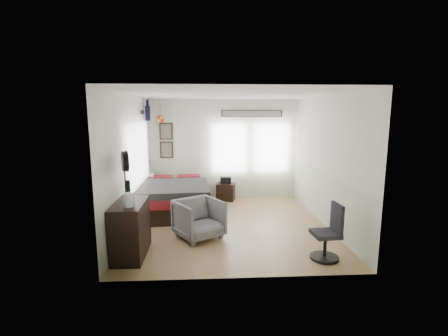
{
  "coord_description": "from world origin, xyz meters",
  "views": [
    {
      "loc": [
        -0.49,
        -6.55,
        2.34
      ],
      "look_at": [
        -0.1,
        0.4,
        1.15
      ],
      "focal_mm": 26.0,
      "sensor_mm": 36.0,
      "label": 1
    }
  ],
  "objects_px": {
    "bed": "(174,197)",
    "dresser": "(131,229)",
    "task_chair": "(329,237)",
    "armchair": "(199,219)",
    "nightstand": "(226,192)"
  },
  "relations": [
    {
      "from": "bed",
      "to": "dresser",
      "type": "distance_m",
      "value": 2.47
    },
    {
      "from": "armchair",
      "to": "nightstand",
      "type": "bearing_deg",
      "value": 43.65
    },
    {
      "from": "dresser",
      "to": "bed",
      "type": "bearing_deg",
      "value": 78.74
    },
    {
      "from": "task_chair",
      "to": "armchair",
      "type": "bearing_deg",
      "value": 149.48
    },
    {
      "from": "dresser",
      "to": "task_chair",
      "type": "height_order",
      "value": "task_chair"
    },
    {
      "from": "dresser",
      "to": "task_chair",
      "type": "xyz_separation_m",
      "value": [
        3.2,
        -0.32,
        -0.08
      ]
    },
    {
      "from": "dresser",
      "to": "armchair",
      "type": "relative_size",
      "value": 1.25
    },
    {
      "from": "armchair",
      "to": "nightstand",
      "type": "xyz_separation_m",
      "value": [
        0.67,
        2.63,
        -0.13
      ]
    },
    {
      "from": "dresser",
      "to": "armchair",
      "type": "bearing_deg",
      "value": 33.1
    },
    {
      "from": "bed",
      "to": "task_chair",
      "type": "distance_m",
      "value": 3.86
    },
    {
      "from": "task_chair",
      "to": "nightstand",
      "type": "bearing_deg",
      "value": 107.17
    },
    {
      "from": "bed",
      "to": "task_chair",
      "type": "relative_size",
      "value": 2.48
    },
    {
      "from": "bed",
      "to": "nightstand",
      "type": "distance_m",
      "value": 1.6
    },
    {
      "from": "bed",
      "to": "task_chair",
      "type": "bearing_deg",
      "value": -48.68
    },
    {
      "from": "nightstand",
      "to": "task_chair",
      "type": "xyz_separation_m",
      "value": [
        1.43,
        -3.67,
        0.14
      ]
    }
  ]
}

